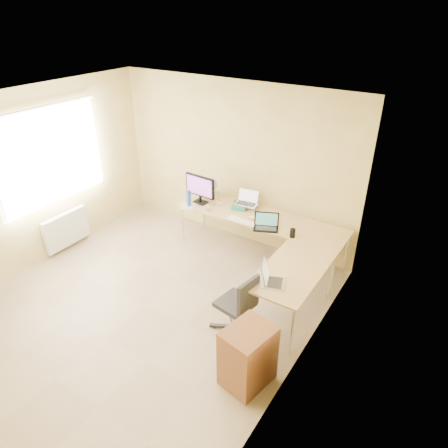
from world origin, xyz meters
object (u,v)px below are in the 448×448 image
Objects in this scene: laptop_center at (246,198)px; office_chair at (235,298)px; desk_main at (260,237)px; water_bottle at (189,198)px; laptop_return at (274,276)px; monitor at (200,189)px; mug at (207,209)px; laptop_black at (266,222)px; cabinet at (248,356)px; desk_fan at (211,187)px; keyboard at (242,221)px; desk_return at (290,293)px.

laptop_center reaches higher than office_chair.
desk_main is 3.10× the size of office_chair.
laptop_center is at bearing 29.33° from water_bottle.
monitor is at bearing 37.11° from laptop_return.
mug is 0.36m from water_bottle.
water_bottle is at bearing 156.82° from laptop_black.
cabinet is at bearing -67.39° from laptop_center.
desk_fan reaches higher than water_bottle.
keyboard is 1.43× the size of desk_fan.
mug reaches higher than desk_main.
desk_return is 4.01× the size of laptop_return.
keyboard is at bearing 0.00° from mug.
monitor is 0.31m from desk_fan.
desk_return is 1.83× the size of cabinet.
mug reaches higher than desk_return.
monitor is 0.77× the size of cabinet.
desk_main is 28.43× the size of mug.
desk_main is at bearing 126.82° from cabinet.
keyboard is (-0.40, -0.01, -0.10)m from laptop_black.
laptop_return is at bearing 110.54° from cabinet.
cabinet is (2.16, -1.88, -0.50)m from water_bottle.
desk_return is 4.84× the size of water_bottle.
keyboard is at bearing 148.20° from desk_return.
office_chair is at bearing -38.02° from water_bottle.
mug is (-0.78, -0.30, 0.41)m from desk_main.
laptop_black is (1.28, -0.19, -0.12)m from monitor.
monitor is at bearing -168.60° from laptop_center.
laptop_black is at bearing 0.55° from mug.
mug is at bearing -84.30° from desk_fan.
monitor is 2.99m from cabinet.
water_bottle is (-0.97, 0.00, 0.12)m from keyboard.
laptop_black is 1.30× the size of water_bottle.
laptop_center is (-1.31, 1.15, 0.53)m from desk_return.
desk_fan reaches higher than keyboard.
laptop_center reaches higher than laptop_return.
monitor is at bearing 66.86° from water_bottle.
laptop_center is 0.77× the size of keyboard.
laptop_black is 1.02m from mug.
laptop_black is at bearing -42.59° from desk_fan.
keyboard is 1.48m from office_chair.
laptop_black is (0.58, -0.43, -0.05)m from laptop_center.
keyboard is at bearing -8.95° from monitor.
mug is at bearing 37.64° from laptop_return.
water_bottle is 0.51m from desk_fan.
desk_fan is at bearing 79.34° from water_bottle.
monitor reaches higher than keyboard.
mug reaches higher than keyboard.
office_chair reaches higher than desk_return.
mug is at bearing 156.97° from laptop_black.
office_chair is at bearing -44.80° from mug.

